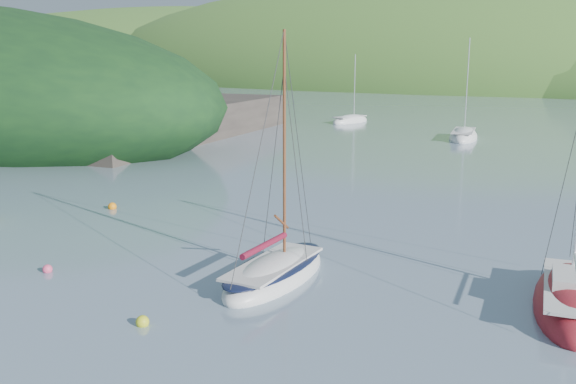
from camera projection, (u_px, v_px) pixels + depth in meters
The scene contains 6 objects.
ground at pixel (127, 303), 22.82m from camera, with size 700.00×700.00×0.00m, color slate.
daysailer_white at pixel (275, 274), 25.14m from camera, with size 3.01×6.87×10.27m.
sloop_red at pixel (571, 302), 22.32m from camera, with size 3.86×7.66×10.83m.
distant_sloop_a at pixel (463, 137), 65.47m from camera, with size 4.40×8.14×11.02m.
distant_sloop_c at pixel (350, 121), 80.77m from camera, with size 3.31×6.71×9.17m.
mooring_buoys at pixel (105, 248), 28.83m from camera, with size 13.47×11.04×0.48m.
Camera 1 is at (16.39, -14.97, 8.76)m, focal length 40.00 mm.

